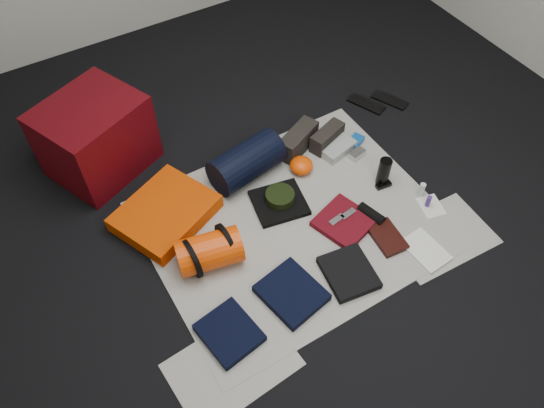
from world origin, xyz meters
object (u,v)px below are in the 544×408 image
navy_duffel (246,162)px  compact_camera (357,154)px  water_bottle (384,172)px  stuff_sack (209,251)px  red_cabinet (96,137)px  paperback_book (387,237)px  sleeping_pad (166,213)px

navy_duffel → compact_camera: navy_duffel is taller
water_bottle → compact_camera: 0.26m
stuff_sack → compact_camera: stuff_sack is taller
red_cabinet → stuff_sack: (0.24, -0.98, -0.13)m
paperback_book → water_bottle: bearing=61.6°
navy_duffel → water_bottle: (0.67, -0.47, -0.02)m
red_cabinet → water_bottle: (1.38, -1.01, -0.13)m
sleeping_pad → paperback_book: bearing=-37.8°
red_cabinet → navy_duffel: red_cabinet is taller
paperback_book → stuff_sack: bearing=163.5°
stuff_sack → sleeping_pad: bearing=102.0°
stuff_sack → paperback_book: 0.99m
sleeping_pad → compact_camera: size_ratio=4.96×
water_bottle → compact_camera: size_ratio=1.81×
red_cabinet → navy_duffel: size_ratio=1.27×
sleeping_pad → red_cabinet: bearing=104.8°
sleeping_pad → navy_duffel: (0.56, 0.05, 0.07)m
stuff_sack → navy_duffel: (0.48, 0.44, 0.02)m
red_cabinet → navy_duffel: bearing=-60.0°
stuff_sack → compact_camera: 1.17m
water_bottle → paperback_book: (-0.24, -0.35, -0.08)m
water_bottle → navy_duffel: bearing=144.7°
red_cabinet → paperback_book: (1.15, -1.36, -0.21)m
navy_duffel → paperback_book: (0.43, -0.82, -0.10)m
red_cabinet → sleeping_pad: bearing=-98.2°
stuff_sack → navy_duffel: navy_duffel is taller
water_bottle → paperback_book: bearing=-124.4°
navy_duffel → compact_camera: size_ratio=4.25×
sleeping_pad → paperback_book: (0.99, -0.77, -0.03)m
sleeping_pad → stuff_sack: stuff_sack is taller
navy_duffel → paperback_book: 0.93m
navy_duffel → compact_camera: 0.71m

